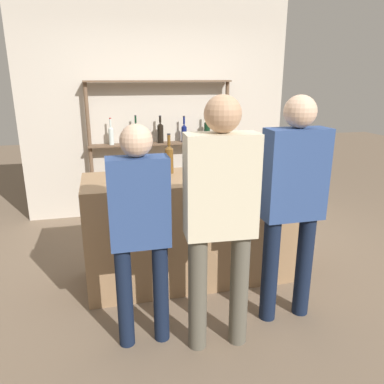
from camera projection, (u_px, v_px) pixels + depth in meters
name	position (u px, v px, depth m)	size (l,w,h in m)	color
ground_plane	(192.00, 276.00, 3.55)	(16.00, 16.00, 0.00)	#7A6651
bar_counter	(192.00, 228.00, 3.41)	(1.88, 0.67, 0.98)	#997551
back_wall	(158.00, 109.00, 4.93)	(3.48, 0.12, 2.80)	beige
back_shelf	(162.00, 129.00, 4.84)	(1.85, 0.18, 1.76)	brown
counter_bottle_0	(169.00, 158.00, 3.32)	(0.07, 0.07, 0.35)	brown
counter_bottle_1	(141.00, 170.00, 2.95)	(0.08, 0.08, 0.32)	black
counter_bottle_2	(236.00, 155.00, 3.43)	(0.08, 0.08, 0.34)	#0F1956
wine_glass	(215.00, 158.00, 3.37)	(0.09, 0.09, 0.17)	silver
customer_center	(221.00, 209.00, 2.36)	(0.46, 0.23, 1.71)	#575347
customer_left	(140.00, 222.00, 2.41)	(0.39, 0.20, 1.54)	#121C33
customer_right	(293.00, 195.00, 2.68)	(0.44, 0.22, 1.70)	#121C33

